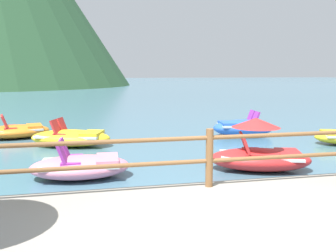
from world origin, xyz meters
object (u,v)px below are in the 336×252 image
pedal_boat_0 (71,137)px  pedal_boat_5 (243,127)px  pedal_boat_7 (260,153)px  pedal_boat_1 (81,166)px  pedal_boat_6 (16,131)px

pedal_boat_0 → pedal_boat_5: bearing=5.0°
pedal_boat_5 → pedal_boat_7: bearing=-109.4°
pedal_boat_1 → pedal_boat_6: bearing=112.1°
pedal_boat_5 → pedal_boat_6: 7.90m
pedal_boat_1 → pedal_boat_5: pedal_boat_5 is taller
pedal_boat_5 → pedal_boat_7: (-1.54, -4.36, 0.08)m
pedal_boat_1 → pedal_boat_7: 4.04m
pedal_boat_7 → pedal_boat_0: bearing=138.5°
pedal_boat_5 → pedal_boat_7: 4.63m
pedal_boat_6 → pedal_boat_7: size_ratio=0.95×
pedal_boat_0 → pedal_boat_5: (5.89, 0.52, 0.04)m
pedal_boat_6 → pedal_boat_5: bearing=-9.9°
pedal_boat_0 → pedal_boat_7: bearing=-41.5°
pedal_boat_5 → pedal_boat_0: bearing=-175.0°
pedal_boat_5 → pedal_boat_6: pedal_boat_5 is taller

